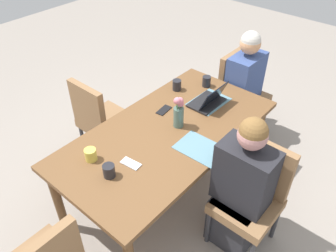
% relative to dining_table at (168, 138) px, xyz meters
% --- Properties ---
extents(ground_plane, '(10.00, 10.00, 0.00)m').
position_rel_dining_table_xyz_m(ground_plane, '(0.00, 0.00, -0.65)').
color(ground_plane, gray).
extents(dining_table, '(1.88, 0.97, 0.72)m').
position_rel_dining_table_xyz_m(dining_table, '(0.00, 0.00, 0.00)').
color(dining_table, brown).
rests_on(dining_table, ground_plane).
extents(chair_head_left_left_near, '(0.44, 0.44, 0.90)m').
position_rel_dining_table_xyz_m(chair_head_left_left_near, '(-1.23, -0.05, -0.15)').
color(chair_head_left_left_near, olive).
rests_on(chair_head_left_left_near, ground_plane).
extents(person_head_left_left_near, '(0.40, 0.36, 1.19)m').
position_rel_dining_table_xyz_m(person_head_left_left_near, '(-1.17, 0.02, -0.12)').
color(person_head_left_left_near, '#2D2D33').
rests_on(person_head_left_left_near, ground_plane).
extents(chair_far_left_mid, '(0.44, 0.44, 0.90)m').
position_rel_dining_table_xyz_m(chair_far_left_mid, '(-0.07, 0.77, -0.15)').
color(chair_far_left_mid, olive).
rests_on(chair_far_left_mid, ground_plane).
extents(person_far_left_mid, '(0.36, 0.40, 1.19)m').
position_rel_dining_table_xyz_m(person_far_left_mid, '(0.01, 0.71, -0.12)').
color(person_far_left_mid, '#2D2D33').
rests_on(person_far_left_mid, ground_plane).
extents(chair_near_left_far, '(0.44, 0.44, 0.90)m').
position_rel_dining_table_xyz_m(chair_near_left_far, '(0.06, -0.80, -0.15)').
color(chair_near_left_far, olive).
rests_on(chair_near_left_far, ground_plane).
extents(flower_vase, '(0.10, 0.09, 0.29)m').
position_rel_dining_table_xyz_m(flower_vase, '(-0.11, 0.02, 0.22)').
color(flower_vase, '#4C6B60').
rests_on(flower_vase, dining_table).
extents(placemat_head_left_left_near, '(0.37, 0.27, 0.00)m').
position_rel_dining_table_xyz_m(placemat_head_left_left_near, '(-0.55, 0.01, 0.08)').
color(placemat_head_left_left_near, slate).
rests_on(placemat_head_left_left_near, dining_table).
extents(placemat_far_left_mid, '(0.27, 0.37, 0.00)m').
position_rel_dining_table_xyz_m(placemat_far_left_mid, '(0.00, 0.32, 0.08)').
color(placemat_far_left_mid, slate).
rests_on(placemat_far_left_mid, dining_table).
extents(laptop_head_left_left_near, '(0.32, 0.22, 0.20)m').
position_rel_dining_table_xyz_m(laptop_head_left_left_near, '(-0.52, 0.03, 0.12)').
color(laptop_head_left_left_near, black).
rests_on(laptop_head_left_left_near, dining_table).
extents(coffee_mug_near_left, '(0.08, 0.08, 0.10)m').
position_rel_dining_table_xyz_m(coffee_mug_near_left, '(-0.76, -0.16, 0.13)').
color(coffee_mug_near_left, '#232328').
rests_on(coffee_mug_near_left, dining_table).
extents(coffee_mug_near_right, '(0.08, 0.08, 0.10)m').
position_rel_dining_table_xyz_m(coffee_mug_near_right, '(0.63, 0.01, 0.12)').
color(coffee_mug_near_right, '#232328').
rests_on(coffee_mug_near_right, dining_table).
extents(coffee_mug_centre_left, '(0.08, 0.08, 0.10)m').
position_rel_dining_table_xyz_m(coffee_mug_centre_left, '(-0.52, -0.34, 0.13)').
color(coffee_mug_centre_left, '#232328').
rests_on(coffee_mug_centre_left, dining_table).
extents(coffee_mug_centre_right, '(0.09, 0.09, 0.09)m').
position_rel_dining_table_xyz_m(coffee_mug_centre_right, '(0.61, -0.21, 0.12)').
color(coffee_mug_centre_right, '#DBC64C').
rests_on(coffee_mug_centre_right, dining_table).
extents(phone_black, '(0.16, 0.09, 0.01)m').
position_rel_dining_table_xyz_m(phone_black, '(-0.19, -0.21, 0.08)').
color(phone_black, black).
rests_on(phone_black, dining_table).
extents(phone_silver, '(0.09, 0.16, 0.01)m').
position_rel_dining_table_xyz_m(phone_silver, '(0.46, 0.04, 0.08)').
color(phone_silver, silver).
rests_on(phone_silver, dining_table).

